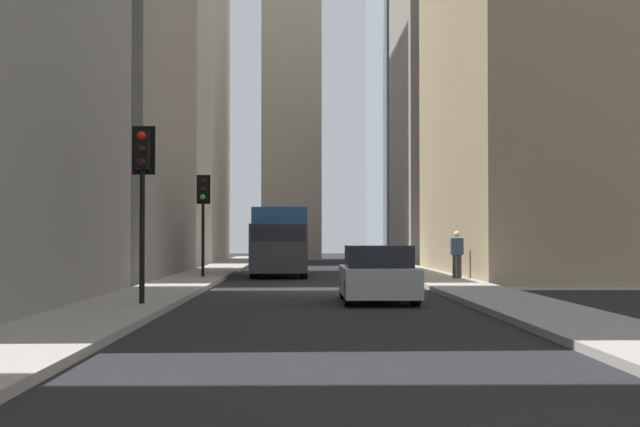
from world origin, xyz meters
The scene contains 13 objects.
ground_plane centered at (0.00, 0.00, 0.00)m, with size 135.00×135.00×0.00m, color black.
sidewalk_right centered at (0.00, 4.50, 0.07)m, with size 90.00×2.20×0.14m, color gray.
sidewalk_left centered at (0.00, -4.50, 0.07)m, with size 90.00×2.20×0.14m, color gray.
building_left_far centered at (30.46, -10.59, 13.96)m, with size 13.10×10.50×27.89m.
building_left_midfar centered at (10.72, -10.60, 9.23)m, with size 18.36×10.00×18.46m.
building_right_far centered at (31.43, 10.60, 16.64)m, with size 13.71×10.50×33.26m.
building_right_midfar centered at (8.92, 10.59, 9.42)m, with size 15.66×10.50×18.82m.
delivery_truck centered at (10.09, 1.40, 1.46)m, with size 6.46×2.25×2.84m.
sedan_silver centered at (-5.82, -1.40, 0.66)m, with size 4.30×1.78×1.42m.
traffic_light_foreground centered at (-8.19, 4.07, 3.08)m, with size 0.43×0.52×3.99m.
traffic_light_midblock centered at (6.64, 4.24, 2.97)m, with size 0.43×0.52×3.85m.
pedestrian centered at (4.94, -5.12, 1.07)m, with size 0.26×0.44×1.71m.
discarded_bottle centered at (5.22, -3.82, 0.25)m, with size 0.07×0.07×0.27m.
Camera 1 is at (-29.82, 0.49, 1.62)m, focal length 54.11 mm.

